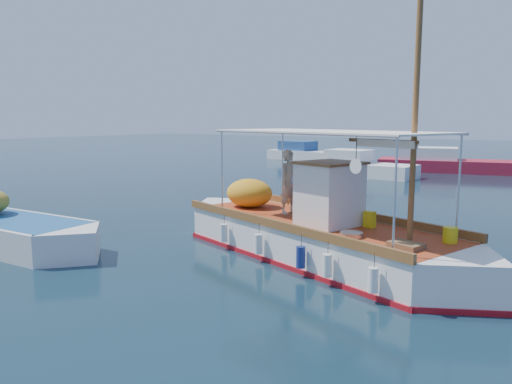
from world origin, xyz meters
The scene contains 6 objects.
ground centered at (0.00, 0.00, 0.00)m, with size 160.00×160.00×0.00m, color black.
fishing_caique centered at (0.59, -0.26, 0.54)m, with size 9.49×4.93×6.11m.
dinghy centered at (-7.04, -3.96, 0.37)m, with size 7.21×2.24×1.76m.
bg_boat_nw centered at (-5.23, 17.76, 0.49)m, with size 6.55×3.01×1.80m.
bg_boat_n centered at (-1.43, 23.35, 0.49)m, with size 9.49×4.54×1.80m.
bg_boat_far_w centered at (-13.71, 26.77, 0.49)m, with size 7.53×3.42×1.80m.
Camera 1 is at (6.17, -11.42, 3.47)m, focal length 35.00 mm.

